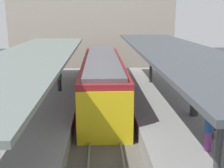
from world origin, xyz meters
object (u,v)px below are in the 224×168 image
litter_bin (194,108)px  passenger_mid_platform (209,131)px  platform_sign (191,74)px  passenger_near_bench (59,79)px  platform_bench (223,127)px  commuter_train (103,79)px

litter_bin → passenger_mid_platform: passenger_mid_platform is taller
litter_bin → passenger_mid_platform: 4.00m
platform_sign → passenger_mid_platform: 7.07m
platform_sign → passenger_near_bench: bearing=165.0°
platform_bench → passenger_near_bench: bearing=135.7°
litter_bin → passenger_near_bench: 9.36m
passenger_near_bench → litter_bin: bearing=-34.0°
commuter_train → passenger_mid_platform: (3.95, -9.63, 0.08)m
passenger_near_bench → passenger_mid_platform: bearing=-52.6°
commuter_train → platform_sign: commuter_train is taller
commuter_train → passenger_mid_platform: size_ratio=9.49×
commuter_train → platform_bench: bearing=-58.9°
litter_bin → passenger_mid_platform: bearing=-101.4°
platform_sign → litter_bin: (-0.71, -2.96, -1.22)m
platform_bench → litter_bin: size_ratio=1.75×
litter_bin → platform_bench: bearing=-82.4°
commuter_train → litter_bin: size_ratio=18.49×
commuter_train → passenger_mid_platform: 10.41m
platform_sign → passenger_mid_platform: platform_sign is taller
platform_sign → litter_bin: platform_sign is taller
commuter_train → platform_sign: 6.18m
litter_bin → passenger_near_bench: (-7.75, 5.22, 0.48)m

